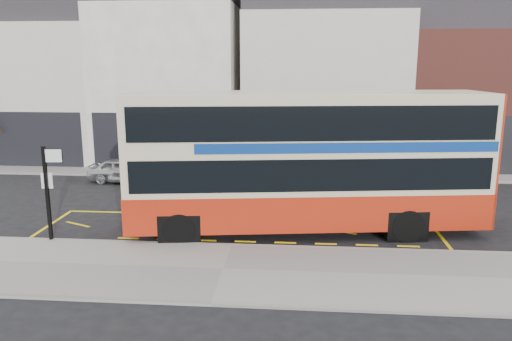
# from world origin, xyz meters

# --- Properties ---
(ground) EXTENTS (120.00, 120.00, 0.00)m
(ground) POSITION_xyz_m (0.00, 0.00, 0.00)
(ground) COLOR black
(ground) RESTS_ON ground
(pavement) EXTENTS (40.00, 4.00, 0.15)m
(pavement) POSITION_xyz_m (0.00, -2.30, 0.07)
(pavement) COLOR gray
(pavement) RESTS_ON ground
(kerb) EXTENTS (40.00, 0.15, 0.15)m
(kerb) POSITION_xyz_m (0.00, -0.38, 0.07)
(kerb) COLOR gray
(kerb) RESTS_ON ground
(far_pavement) EXTENTS (50.00, 3.00, 0.15)m
(far_pavement) POSITION_xyz_m (0.00, 11.00, 0.07)
(far_pavement) COLOR gray
(far_pavement) RESTS_ON ground
(road_markings) EXTENTS (14.00, 3.40, 0.01)m
(road_markings) POSITION_xyz_m (0.00, 1.60, 0.01)
(road_markings) COLOR yellow
(road_markings) RESTS_ON ground
(terrace_far_left) EXTENTS (8.00, 8.01, 10.80)m
(terrace_far_left) POSITION_xyz_m (-13.50, 14.99, 4.82)
(terrace_far_left) COLOR silver
(terrace_far_left) RESTS_ON ground
(terrace_left) EXTENTS (8.00, 8.01, 11.80)m
(terrace_left) POSITION_xyz_m (-5.50, 14.99, 5.32)
(terrace_left) COLOR white
(terrace_left) RESTS_ON ground
(terrace_green_shop) EXTENTS (9.00, 8.01, 11.30)m
(terrace_green_shop) POSITION_xyz_m (3.50, 14.99, 5.07)
(terrace_green_shop) COLOR silver
(terrace_green_shop) RESTS_ON ground
(terrace_right) EXTENTS (9.00, 8.01, 10.30)m
(terrace_right) POSITION_xyz_m (12.50, 14.99, 4.57)
(terrace_right) COLOR brown
(terrace_right) RESTS_ON ground
(double_decker_bus) EXTENTS (12.47, 4.44, 4.88)m
(double_decker_bus) POSITION_xyz_m (2.40, 1.60, 2.56)
(double_decker_bus) COLOR beige
(double_decker_bus) RESTS_ON ground
(bus_stop_post) EXTENTS (0.78, 0.15, 3.11)m
(bus_stop_post) POSITION_xyz_m (-5.94, -0.39, 2.01)
(bus_stop_post) COLOR black
(bus_stop_post) RESTS_ON pavement
(car_silver) EXTENTS (3.67, 1.69, 1.22)m
(car_silver) POSITION_xyz_m (-6.52, 8.23, 0.61)
(car_silver) COLOR #B3B4B8
(car_silver) RESTS_ON ground
(car_grey) EXTENTS (4.40, 2.74, 1.37)m
(car_grey) POSITION_xyz_m (-2.11, 9.63, 0.68)
(car_grey) COLOR #3D4145
(car_grey) RESTS_ON ground
(car_white) EXTENTS (4.82, 2.01, 1.39)m
(car_white) POSITION_xyz_m (5.64, 9.68, 0.70)
(car_white) COLOR white
(car_white) RESTS_ON ground
(street_tree_right) EXTENTS (2.54, 2.54, 5.49)m
(street_tree_right) POSITION_xyz_m (5.80, 10.89, 3.74)
(street_tree_right) COLOR #301F15
(street_tree_right) RESTS_ON ground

